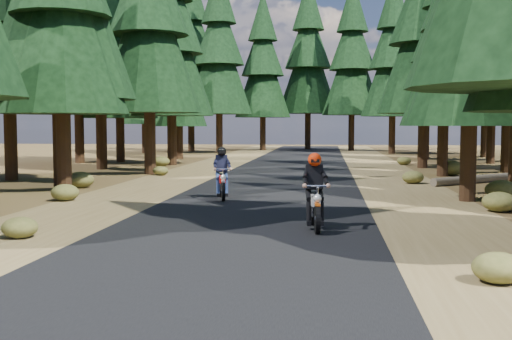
% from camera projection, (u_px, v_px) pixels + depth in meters
% --- Properties ---
extents(ground, '(120.00, 120.00, 0.00)m').
position_uv_depth(ground, '(249.00, 220.00, 15.47)').
color(ground, '#483019').
rests_on(ground, ground).
extents(road, '(6.00, 100.00, 0.01)m').
position_uv_depth(road, '(268.00, 197.00, 20.42)').
color(road, black).
rests_on(road, ground).
extents(shoulder_l, '(3.20, 100.00, 0.01)m').
position_uv_depth(shoulder_l, '(128.00, 195.00, 20.93)').
color(shoulder_l, brown).
rests_on(shoulder_l, ground).
extents(shoulder_r, '(3.20, 100.00, 0.01)m').
position_uv_depth(shoulder_r, '(415.00, 199.00, 19.91)').
color(shoulder_r, brown).
rests_on(shoulder_r, ground).
extents(pine_forest, '(34.59, 55.08, 16.32)m').
position_uv_depth(pine_forest, '(294.00, 25.00, 35.78)').
color(pine_forest, black).
rests_on(pine_forest, ground).
extents(log_near, '(4.43, 4.02, 0.32)m').
position_uv_depth(log_near, '(480.00, 179.00, 25.35)').
color(log_near, '#4C4233').
rests_on(log_near, ground).
extents(understory_shrubs, '(15.75, 30.56, 0.69)m').
position_uv_depth(understory_shrubs, '(328.00, 182.00, 22.72)').
color(understory_shrubs, '#474C1E').
rests_on(understory_shrubs, ground).
extents(rider_lead, '(0.74, 1.91, 1.66)m').
position_uv_depth(rider_lead, '(315.00, 204.00, 13.96)').
color(rider_lead, beige).
rests_on(rider_lead, road).
extents(rider_follow, '(0.92, 1.87, 1.60)m').
position_uv_depth(rider_follow, '(222.00, 182.00, 19.68)').
color(rider_follow, '#9F0F0A').
rests_on(rider_follow, road).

